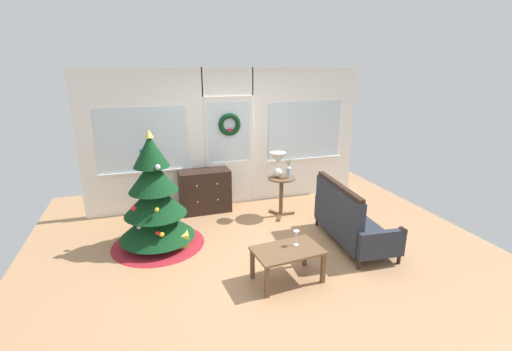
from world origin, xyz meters
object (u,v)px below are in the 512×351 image
object	(u,v)px
settee_sofa	(349,220)
gift_box	(181,241)
christmas_tree	(155,206)
dresser_cabinet	(205,191)
table_lamp	(278,161)
side_table	(281,189)
coffee_table	(288,254)
flower_vase	(288,171)
wine_glass	(296,235)

from	to	relation	value
settee_sofa	gift_box	distance (m)	2.51
christmas_tree	settee_sofa	world-z (taller)	christmas_tree
settee_sofa	gift_box	bearing A→B (deg)	165.79
dresser_cabinet	settee_sofa	xyz separation A→B (m)	(1.83, -1.88, -0.01)
table_lamp	dresser_cabinet	bearing A→B (deg)	154.20
side_table	coffee_table	distance (m)	2.02
side_table	flower_vase	distance (m)	0.35
gift_box	settee_sofa	bearing A→B (deg)	-14.21
settee_sofa	wine_glass	world-z (taller)	settee_sofa
christmas_tree	coffee_table	bearing A→B (deg)	-44.22
table_lamp	wine_glass	xyz separation A→B (m)	(-0.45, -1.87, -0.43)
side_table	flower_vase	world-z (taller)	flower_vase
christmas_tree	gift_box	size ratio (longest dim) A/B	7.76
flower_vase	coffee_table	bearing A→B (deg)	-112.26
settee_sofa	wine_glass	size ratio (longest dim) A/B	8.04
side_table	gift_box	bearing A→B (deg)	-160.36
christmas_tree	dresser_cabinet	bearing A→B (deg)	49.53
settee_sofa	coffee_table	bearing A→B (deg)	-152.84
table_lamp	coffee_table	size ratio (longest dim) A/B	0.50
settee_sofa	side_table	world-z (taller)	settee_sofa
table_lamp	coffee_table	bearing A→B (deg)	-107.00
table_lamp	coffee_table	xyz separation A→B (m)	(-0.59, -1.94, -0.64)
flower_vase	coffee_table	world-z (taller)	flower_vase
christmas_tree	wine_glass	bearing A→B (deg)	-40.14
table_lamp	coffee_table	distance (m)	2.13
dresser_cabinet	wine_glass	distance (m)	2.55
christmas_tree	flower_vase	distance (m)	2.29
dresser_cabinet	wine_glass	world-z (taller)	dresser_cabinet
christmas_tree	wine_glass	distance (m)	2.14
gift_box	wine_glass	bearing A→B (deg)	-41.55
flower_vase	wine_glass	xyz separation A→B (m)	(-0.61, -1.77, -0.26)
settee_sofa	table_lamp	bearing A→B (deg)	116.20
wine_glass	gift_box	size ratio (longest dim) A/B	0.86
flower_vase	gift_box	bearing A→B (deg)	-162.92
table_lamp	gift_box	distance (m)	2.10
side_table	gift_box	world-z (taller)	side_table
coffee_table	gift_box	world-z (taller)	coffee_table
flower_vase	gift_box	size ratio (longest dim) A/B	1.55
dresser_cabinet	table_lamp	xyz separation A→B (m)	(1.19, -0.57, 0.61)
coffee_table	side_table	bearing A→B (deg)	71.03
christmas_tree	dresser_cabinet	world-z (taller)	christmas_tree
flower_vase	wine_glass	distance (m)	1.89
gift_box	coffee_table	bearing A→B (deg)	-46.56
dresser_cabinet	christmas_tree	bearing A→B (deg)	-130.47
table_lamp	flower_vase	size ratio (longest dim) A/B	1.26
coffee_table	christmas_tree	bearing A→B (deg)	135.78
coffee_table	gift_box	distance (m)	1.73
table_lamp	flower_vase	xyz separation A→B (m)	(0.16, -0.10, -0.17)
flower_vase	dresser_cabinet	bearing A→B (deg)	153.42
christmas_tree	wine_glass	world-z (taller)	christmas_tree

